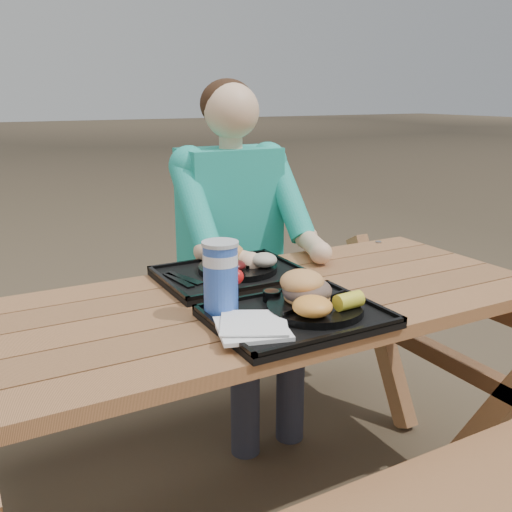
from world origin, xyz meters
TOP-DOWN VIEW (x-y plane):
  - ground at (0.00, 0.00)m, footprint 60.00×60.00m
  - picnic_table at (0.00, 0.00)m, footprint 1.80×1.49m
  - tray_near at (0.01, -0.21)m, footprint 0.45×0.35m
  - tray_far at (0.02, 0.20)m, footprint 0.45×0.35m
  - plate_near at (0.06, -0.21)m, footprint 0.26×0.26m
  - plate_far at (0.05, 0.21)m, footprint 0.26×0.26m
  - napkin_stack at (-0.15, -0.25)m, footprint 0.21×0.21m
  - soda_cup at (-0.16, -0.10)m, footprint 0.09×0.09m
  - condiment_bbq at (0.00, -0.09)m, footprint 0.05×0.05m
  - condiment_mustard at (0.06, -0.09)m, footprint 0.05×0.05m
  - sandwich at (0.06, -0.17)m, footprint 0.13×0.13m
  - mac_cheese at (0.01, -0.28)m, footprint 0.10×0.10m
  - corn_cob at (0.12, -0.28)m, footprint 0.08×0.08m
  - cutlery_far at (-0.14, 0.21)m, footprint 0.08×0.17m
  - burger at (0.03, 0.26)m, footprint 0.11×0.11m
  - baked_beans at (0.00, 0.16)m, footprint 0.08×0.08m
  - potato_salad at (0.11, 0.15)m, footprint 0.08×0.08m
  - diner at (0.22, 0.61)m, footprint 0.48×0.84m

SIDE VIEW (x-z plane):
  - ground at x=0.00m, z-range 0.00..0.00m
  - picnic_table at x=0.00m, z-range 0.00..0.75m
  - diner at x=0.22m, z-range 0.00..1.28m
  - tray_near at x=0.01m, z-range 0.75..0.77m
  - tray_far at x=0.02m, z-range 0.75..0.77m
  - cutlery_far at x=-0.14m, z-range 0.77..0.78m
  - napkin_stack at x=-0.15m, z-range 0.77..0.79m
  - plate_near at x=0.06m, z-range 0.77..0.79m
  - plate_far at x=0.05m, z-range 0.77..0.79m
  - condiment_mustard at x=0.06m, z-range 0.77..0.80m
  - condiment_bbq at x=0.00m, z-range 0.77..0.80m
  - baked_beans at x=0.00m, z-range 0.79..0.83m
  - corn_cob at x=0.12m, z-range 0.79..0.83m
  - potato_salad at x=0.11m, z-range 0.79..0.84m
  - mac_cheese at x=0.01m, z-range 0.79..0.84m
  - burger at x=0.03m, z-range 0.79..0.89m
  - sandwich at x=0.06m, z-range 0.79..0.92m
  - soda_cup at x=-0.16m, z-range 0.77..0.95m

